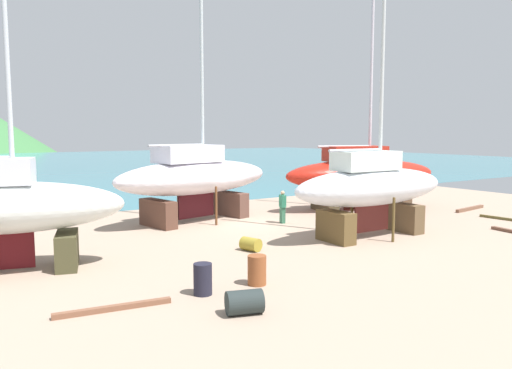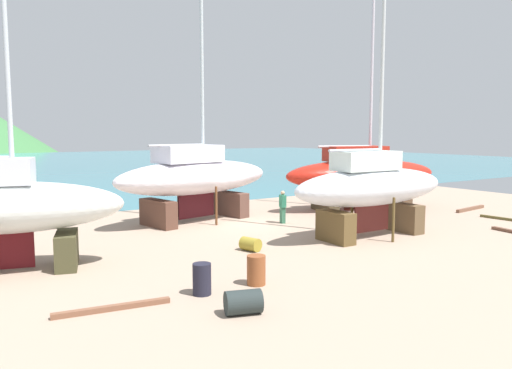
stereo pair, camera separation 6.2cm
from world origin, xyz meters
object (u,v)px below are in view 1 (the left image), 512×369
(barrel_tar_black, at_px, (251,244))
(barrel_rust_mid, at_px, (203,279))
(worker, at_px, (283,206))
(barrel_blue_faded, at_px, (257,270))
(sailboat_small_center, at_px, (372,186))
(barrel_tipped_center, at_px, (244,302))
(sailboat_mid_port, at_px, (361,174))
(sailboat_large_starboard, at_px, (0,207))
(sailboat_far_slipway, at_px, (195,177))

(barrel_tar_black, bearing_deg, barrel_rust_mid, -137.26)
(worker, distance_m, barrel_tar_black, 6.23)
(barrel_blue_faded, distance_m, barrel_rust_mid, 1.83)
(barrel_rust_mid, bearing_deg, sailboat_small_center, 16.71)
(barrel_rust_mid, bearing_deg, barrel_tipped_center, -84.29)
(barrel_tar_black, distance_m, barrel_blue_faded, 4.39)
(sailboat_mid_port, relative_size, barrel_tar_black, 18.49)
(sailboat_large_starboard, bearing_deg, barrel_rust_mid, -36.25)
(sailboat_mid_port, bearing_deg, sailboat_small_center, -119.01)
(sailboat_far_slipway, distance_m, sailboat_large_starboard, 10.96)
(sailboat_far_slipway, height_order, barrel_tipped_center, sailboat_far_slipway)
(sailboat_far_slipway, bearing_deg, barrel_rust_mid, -126.48)
(sailboat_large_starboard, height_order, worker, sailboat_large_starboard)
(sailboat_far_slipway, xyz_separation_m, barrel_tipped_center, (-4.96, -12.85, -2.04))
(sailboat_small_center, relative_size, worker, 9.10)
(sailboat_small_center, xyz_separation_m, sailboat_mid_port, (5.44, 6.06, -0.10))
(sailboat_large_starboard, bearing_deg, barrel_tar_black, 2.06)
(sailboat_far_slipway, relative_size, worker, 9.23)
(sailboat_small_center, bearing_deg, sailboat_mid_port, 49.19)
(barrel_tar_black, distance_m, barrel_tipped_center, 6.86)
(sailboat_small_center, height_order, worker, sailboat_small_center)
(sailboat_far_slipway, xyz_separation_m, sailboat_large_starboard, (-9.70, -5.09, -0.16))
(sailboat_small_center, height_order, barrel_tipped_center, sailboat_small_center)
(sailboat_far_slipway, distance_m, worker, 4.83)
(barrel_tipped_center, height_order, barrel_rust_mid, barrel_rust_mid)
(sailboat_small_center, bearing_deg, sailboat_large_starboard, 170.24)
(sailboat_small_center, xyz_separation_m, barrel_tar_black, (-5.96, 0.72, -2.02))
(sailboat_large_starboard, distance_m, barrel_blue_faded, 8.83)
(sailboat_far_slipway, relative_size, barrel_blue_faded, 17.00)
(sailboat_large_starboard, xyz_separation_m, barrel_tar_black, (8.57, -2.07, -1.93))
(barrel_tar_black, bearing_deg, barrel_tipped_center, -123.95)
(sailboat_far_slipway, xyz_separation_m, sailboat_mid_port, (10.27, -1.82, -0.17))
(sailboat_small_center, relative_size, sailboat_large_starboard, 1.06)
(sailboat_far_slipway, xyz_separation_m, barrel_tar_black, (-1.13, -7.16, -2.09))
(sailboat_small_center, bearing_deg, sailboat_far_slipway, 122.63)
(sailboat_small_center, relative_size, barrel_tar_black, 19.74)
(barrel_tar_black, bearing_deg, barrel_blue_faded, -120.09)
(worker, bearing_deg, sailboat_small_center, -60.21)
(sailboat_small_center, xyz_separation_m, sailboat_far_slipway, (-4.83, 7.88, 0.07))
(sailboat_large_starboard, bearing_deg, barrel_tipped_center, -42.95)
(worker, bearing_deg, sailboat_mid_port, 24.21)
(sailboat_large_starboard, relative_size, worker, 8.58)
(barrel_tar_black, relative_size, barrel_tipped_center, 0.83)
(sailboat_small_center, distance_m, barrel_rust_mid, 10.58)
(worker, bearing_deg, barrel_tar_black, -123.64)
(barrel_tar_black, height_order, barrel_rust_mid, barrel_rust_mid)
(sailboat_mid_port, xyz_separation_m, barrel_tar_black, (-11.40, -5.33, -1.92))
(barrel_blue_faded, xyz_separation_m, barrel_tipped_center, (-1.63, -1.90, -0.14))
(sailboat_far_slipway, bearing_deg, sailboat_mid_port, -21.19)
(barrel_blue_faded, bearing_deg, sailboat_large_starboard, 137.41)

